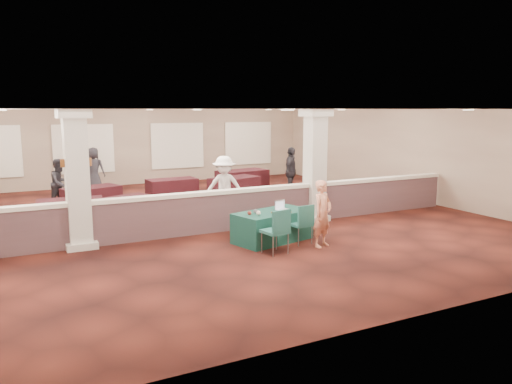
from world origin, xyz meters
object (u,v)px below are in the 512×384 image
woman (322,214)px  attendee_c (291,172)px  near_table (273,226)px  attendee_a (60,183)px  far_table_back_center (172,189)px  far_table_front_left (71,212)px  attendee_b (224,187)px  attendee_d (94,169)px  far_table_front_right (234,187)px  far_table_back_right (242,180)px  conf_chair_side (278,228)px  conf_chair_main (303,221)px  far_table_front_center (123,209)px  far_table_back_left (92,198)px

woman → attendee_c: attendee_c is taller
near_table → attendee_a: 8.15m
far_table_back_center → far_table_front_left: bearing=-144.3°
attendee_b → attendee_d: 7.47m
far_table_front_right → far_table_back_right: 1.68m
near_table → conf_chair_side: (-0.46, -1.05, 0.24)m
conf_chair_main → woman: size_ratio=0.61×
near_table → woman: 1.33m
conf_chair_main → far_table_back_center: conf_chair_main is taller
near_table → far_table_front_left: bearing=121.0°
attendee_b → attendee_c: 4.44m
conf_chair_main → attendee_d: 11.04m
far_table_front_left → attendee_a: (0.04, 2.86, 0.44)m
conf_chair_side → far_table_front_center: conf_chair_side is taller
near_table → attendee_c: (3.75, 5.40, 0.54)m
far_table_back_center → attendee_c: 4.42m
far_table_front_center → attendee_a: size_ratio=1.06×
woman → attendee_c: bearing=43.7°
far_table_front_left → far_table_back_right: 7.59m
far_table_front_right → attendee_c: size_ratio=1.01×
conf_chair_side → far_table_front_center: (-2.34, 4.98, -0.26)m
far_table_front_right → attendee_b: size_ratio=1.00×
far_table_front_center → far_table_front_right: 4.96m
far_table_front_left → attendee_c: 8.06m
far_table_back_left → far_table_back_right: size_ratio=0.88×
woman → far_table_front_left: (-4.98, 5.12, -0.43)m
far_table_front_right → attendee_b: bearing=-119.4°
far_table_front_center → far_table_back_left: (-0.50, 2.28, 0.01)m
conf_chair_side → far_table_front_center: size_ratio=0.60×
far_table_back_left → attendee_c: attendee_c is taller
conf_chair_main → far_table_back_left: size_ratio=0.55×
conf_chair_side → woman: size_ratio=0.65×
conf_chair_side → woman: bearing=-5.3°
far_table_front_right → near_table: bearing=-105.9°
woman → attendee_a: size_ratio=0.99×
far_table_back_right → attendee_d: attendee_d is taller
attendee_a → attendee_b: size_ratio=0.87×
near_table → conf_chair_main: size_ratio=1.99×
far_table_front_right → attendee_d: attendee_d is taller
near_table → far_table_back_right: bearing=55.7°
woman → far_table_front_center: bearing=104.7°
conf_chair_main → attendee_c: bearing=56.7°
conf_chair_side → attendee_b: 4.09m
woman → attendee_d: size_ratio=0.92×
near_table → attendee_d: size_ratio=1.11×
far_table_back_left → attendee_a: (-0.86, 0.80, 0.44)m
far_table_front_right → far_table_back_left: (-5.00, 0.20, -0.02)m
far_table_back_left → attendee_b: attendee_b is taller
woman → far_table_front_center: woman is taller
conf_chair_side → far_table_back_center: 7.94m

